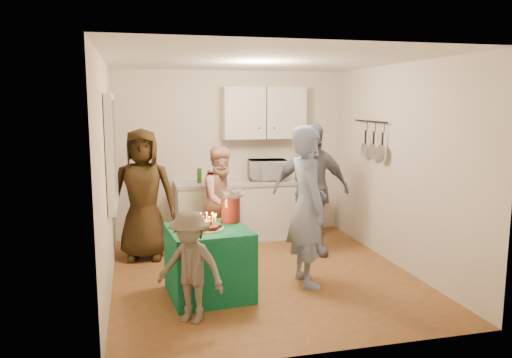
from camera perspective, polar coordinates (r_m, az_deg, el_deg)
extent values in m
plane|color=brown|center=(6.29, 0.78, -10.89)|extent=(4.00, 4.00, 0.00)
plane|color=white|center=(5.94, 0.83, 13.44)|extent=(4.00, 4.00, 0.00)
plane|color=silver|center=(7.91, -2.87, 2.86)|extent=(3.60, 3.60, 0.00)
plane|color=silver|center=(5.79, -16.69, 0.29)|extent=(4.00, 4.00, 0.00)
plane|color=silver|center=(6.66, 15.96, 1.40)|extent=(4.00, 4.00, 0.00)
cube|color=black|center=(6.06, -16.38, 3.05)|extent=(0.04, 1.00, 1.20)
cube|color=white|center=(7.81, -0.95, -3.69)|extent=(2.20, 0.58, 0.86)
cube|color=beige|center=(7.72, -0.96, -0.39)|extent=(2.24, 0.62, 0.05)
cube|color=white|center=(7.84, 0.93, 7.58)|extent=(1.30, 0.30, 0.80)
cube|color=black|center=(7.21, 12.75, 4.46)|extent=(0.12, 1.00, 0.60)
imported|color=white|center=(7.77, 1.30, 1.04)|extent=(0.61, 0.45, 0.32)
cube|color=#0E623E|center=(5.58, -5.39, -9.43)|extent=(0.93, 0.93, 0.76)
cylinder|color=red|center=(5.70, -2.94, -3.26)|extent=(0.22, 0.22, 0.34)
imported|color=#8597C2|center=(5.79, 5.87, -3.11)|extent=(0.46, 0.69, 1.86)
imported|color=#543B18|center=(6.88, -12.81, -1.73)|extent=(0.92, 0.65, 1.77)
imported|color=#D87F71|center=(7.02, -3.78, -2.40)|extent=(0.90, 0.82, 1.51)
imported|color=black|center=(6.93, 6.32, -1.25)|extent=(1.11, 0.53, 1.83)
imported|color=#595247|center=(4.90, -7.51, -9.94)|extent=(0.82, 0.75, 1.10)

